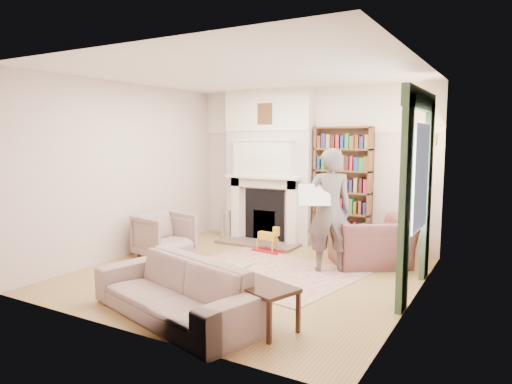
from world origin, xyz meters
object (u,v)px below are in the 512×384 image
Objects in this scene: armchair_reading at (371,242)px; paraffin_heater at (227,224)px; bookcase at (343,182)px; sofa at (175,290)px; armchair_left at (164,236)px; man_reading at (329,211)px; rocking_horse at (268,239)px; coffee_table at (262,306)px.

armchair_reading reaches higher than paraffin_heater.
bookcase reaches higher than sofa.
armchair_reading is at bearing -56.42° from armchair_left.
paraffin_heater is at bearing -54.69° from man_reading.
armchair_left is 2.55m from sofa.
armchair_reading is at bearing -157.35° from man_reading.
sofa is (-0.51, -3.86, -0.87)m from bookcase.
armchair_reading is (0.75, -0.81, -0.81)m from bookcase.
sofa reaches higher than rocking_horse.
man_reading is at bearing -64.94° from armchair_left.
armchair_left is 1.74m from paraffin_heater.
armchair_left reaches higher than coffee_table.
sofa is at bearing -146.08° from coffee_table.
man_reading is 2.55× the size of coffee_table.
sofa is 3.84× the size of paraffin_heater.
armchair_reading reaches higher than armchair_left.
sofa reaches higher than paraffin_heater.
sofa is 2.64m from man_reading.
coffee_table is (-0.32, -2.81, -0.14)m from armchair_reading.
man_reading is at bearing -78.04° from bookcase.
coffee_table is at bearing -83.28° from bookcase.
man_reading is at bearing 17.15° from armchair_reading.
armchair_left is (-2.27, -2.01, -0.82)m from bookcase.
paraffin_heater reaches higher than rocking_horse.
armchair_reading reaches higher than sofa.
rocking_horse is at bearing 136.96° from coffee_table.
sofa is (1.76, -1.84, -0.05)m from armchair_left.
bookcase is at bearing 7.23° from paraffin_heater.
man_reading reaches higher than rocking_horse.
man_reading is at bearing 87.65° from sofa.
paraffin_heater is (-2.97, 0.53, -0.09)m from armchair_reading.
bookcase is 1.47m from man_reading.
bookcase is 2.41m from paraffin_heater.
armchair_left is at bearing -91.87° from paraffin_heater.
sofa is 0.97m from coffee_table.
coffee_table is (2.70, -1.61, -0.13)m from armchair_left.
bookcase is at bearing -83.31° from armchair_reading.
man_reading reaches higher than coffee_table.
armchair_reading is 2.16× the size of rocking_horse.
bookcase is at bearing -36.56° from armchair_left.
rocking_horse is (-1.28, 0.51, -0.66)m from man_reading.
armchair_reading is 1.74m from rocking_horse.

